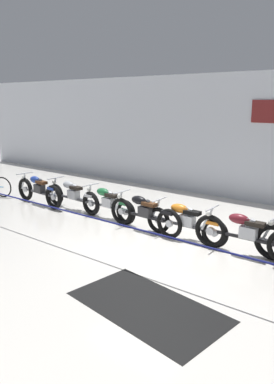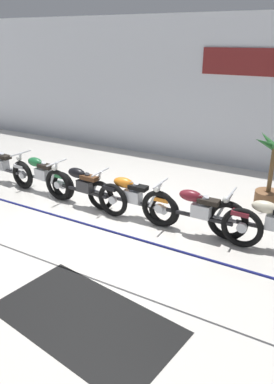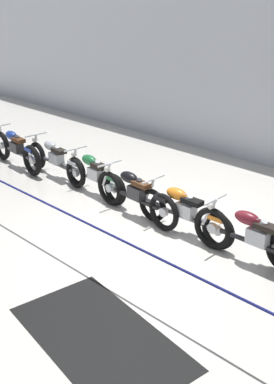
{
  "view_description": "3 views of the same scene",
  "coord_description": "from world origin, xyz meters",
  "px_view_note": "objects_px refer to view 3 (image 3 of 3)",
  "views": [
    {
      "loc": [
        4.9,
        -6.87,
        3.27
      ],
      "look_at": [
        -1.33,
        1.18,
        0.8
      ],
      "focal_mm": 35.0,
      "sensor_mm": 36.0,
      "label": 1
    },
    {
      "loc": [
        4.31,
        -5.57,
        3.58
      ],
      "look_at": [
        0.71,
        0.64,
        0.59
      ],
      "focal_mm": 35.0,
      "sensor_mm": 36.0,
      "label": 2
    },
    {
      "loc": [
        5.57,
        -5.7,
        4.24
      ],
      "look_at": [
        -0.43,
        0.42,
        0.6
      ],
      "focal_mm": 45.0,
      "sensor_mm": 36.0,
      "label": 3
    }
  ],
  "objects_px": {
    "motorcycle_maroon_5": "(255,239)",
    "motorcycle_black_3": "(135,194)",
    "motorcycle_green_2": "(94,175)",
    "motorcycle_silver_1": "(55,160)",
    "motorcycle_orange_4": "(183,211)",
    "floor_banner": "(100,338)",
    "motorcycle_blue_0": "(16,149)",
    "stanchion_far_left": "(19,196)"
  },
  "relations": [
    {
      "from": "motorcycle_black_3",
      "to": "floor_banner",
      "type": "distance_m",
      "value": 3.73
    },
    {
      "from": "motorcycle_silver_1",
      "to": "motorcycle_black_3",
      "type": "height_order",
      "value": "motorcycle_black_3"
    },
    {
      "from": "motorcycle_silver_1",
      "to": "motorcycle_maroon_5",
      "type": "bearing_deg",
      "value": -1.54
    },
    {
      "from": "motorcycle_silver_1",
      "to": "motorcycle_black_3",
      "type": "xyz_separation_m",
      "value": [
        2.89,
        -0.2,
        0.02
      ]
    },
    {
      "from": "motorcycle_orange_4",
      "to": "floor_banner",
      "type": "bearing_deg",
      "value": -70.08
    },
    {
      "from": "motorcycle_silver_1",
      "to": "motorcycle_maroon_5",
      "type": "relative_size",
      "value": 0.98
    },
    {
      "from": "motorcycle_maroon_5",
      "to": "motorcycle_black_3",
      "type": "bearing_deg",
      "value": -178.98
    },
    {
      "from": "motorcycle_green_2",
      "to": "motorcycle_black_3",
      "type": "xyz_separation_m",
      "value": [
        1.43,
        -0.18,
        0.03
      ]
    },
    {
      "from": "motorcycle_orange_4",
      "to": "stanchion_far_left",
      "type": "bearing_deg",
      "value": -136.01
    },
    {
      "from": "stanchion_far_left",
      "to": "floor_banner",
      "type": "distance_m",
      "value": 3.48
    },
    {
      "from": "motorcycle_silver_1",
      "to": "floor_banner",
      "type": "distance_m",
      "value": 6.04
    },
    {
      "from": "motorcycle_green_2",
      "to": "stanchion_far_left",
      "type": "distance_m",
      "value": 2.23
    },
    {
      "from": "motorcycle_blue_0",
      "to": "motorcycle_silver_1",
      "type": "distance_m",
      "value": 1.34
    },
    {
      "from": "stanchion_far_left",
      "to": "motorcycle_silver_1",
      "type": "bearing_deg",
      "value": 130.68
    },
    {
      "from": "motorcycle_blue_0",
      "to": "motorcycle_silver_1",
      "type": "height_order",
      "value": "motorcycle_blue_0"
    },
    {
      "from": "motorcycle_silver_1",
      "to": "motorcycle_black_3",
      "type": "bearing_deg",
      "value": -3.92
    },
    {
      "from": "motorcycle_orange_4",
      "to": "stanchion_far_left",
      "type": "height_order",
      "value": "stanchion_far_left"
    },
    {
      "from": "stanchion_far_left",
      "to": "motorcycle_black_3",
      "type": "bearing_deg",
      "value": 63.35
    },
    {
      "from": "motorcycle_maroon_5",
      "to": "stanchion_far_left",
      "type": "distance_m",
      "value": 4.23
    },
    {
      "from": "floor_banner",
      "to": "motorcycle_green_2",
      "type": "bearing_deg",
      "value": 147.77
    },
    {
      "from": "stanchion_far_left",
      "to": "motorcycle_green_2",
      "type": "bearing_deg",
      "value": 101.06
    },
    {
      "from": "motorcycle_silver_1",
      "to": "motorcycle_orange_4",
      "type": "height_order",
      "value": "motorcycle_silver_1"
    },
    {
      "from": "motorcycle_orange_4",
      "to": "motorcycle_maroon_5",
      "type": "bearing_deg",
      "value": -1.74
    },
    {
      "from": "motorcycle_silver_1",
      "to": "motorcycle_green_2",
      "type": "xyz_separation_m",
      "value": [
        1.46,
        -0.02,
        -0.0
      ]
    },
    {
      "from": "motorcycle_green_2",
      "to": "floor_banner",
      "type": "height_order",
      "value": "motorcycle_green_2"
    },
    {
      "from": "motorcycle_silver_1",
      "to": "motorcycle_orange_4",
      "type": "relative_size",
      "value": 1.07
    },
    {
      "from": "motorcycle_blue_0",
      "to": "stanchion_far_left",
      "type": "bearing_deg",
      "value": -31.26
    },
    {
      "from": "motorcycle_blue_0",
      "to": "floor_banner",
      "type": "bearing_deg",
      "value": -24.02
    },
    {
      "from": "stanchion_far_left",
      "to": "floor_banner",
      "type": "height_order",
      "value": "stanchion_far_left"
    },
    {
      "from": "motorcycle_blue_0",
      "to": "motorcycle_green_2",
      "type": "xyz_separation_m",
      "value": [
        2.78,
        0.23,
        -0.02
      ]
    },
    {
      "from": "motorcycle_green_2",
      "to": "motorcycle_black_3",
      "type": "relative_size",
      "value": 0.91
    },
    {
      "from": "motorcycle_blue_0",
      "to": "floor_banner",
      "type": "relative_size",
      "value": 0.91
    },
    {
      "from": "motorcycle_maroon_5",
      "to": "stanchion_far_left",
      "type": "xyz_separation_m",
      "value": [
        -3.7,
        -2.04,
        0.27
      ]
    },
    {
      "from": "stanchion_far_left",
      "to": "motorcycle_maroon_5",
      "type": "bearing_deg",
      "value": 28.93
    },
    {
      "from": "motorcycle_green_2",
      "to": "motorcycle_black_3",
      "type": "bearing_deg",
      "value": -7.05
    },
    {
      "from": "motorcycle_blue_0",
      "to": "motorcycle_orange_4",
      "type": "bearing_deg",
      "value": 1.55
    },
    {
      "from": "motorcycle_green_2",
      "to": "motorcycle_maroon_5",
      "type": "height_order",
      "value": "motorcycle_maroon_5"
    },
    {
      "from": "motorcycle_black_3",
      "to": "motorcycle_maroon_5",
      "type": "xyz_separation_m",
      "value": [
        2.7,
        0.05,
        0.01
      ]
    },
    {
      "from": "motorcycle_maroon_5",
      "to": "floor_banner",
      "type": "xyz_separation_m",
      "value": [
        -0.44,
        -2.98,
        -0.48
      ]
    },
    {
      "from": "motorcycle_silver_1",
      "to": "motorcycle_blue_0",
      "type": "bearing_deg",
      "value": -169.31
    },
    {
      "from": "stanchion_far_left",
      "to": "floor_banner",
      "type": "relative_size",
      "value": 4.71
    },
    {
      "from": "motorcycle_green_2",
      "to": "motorcycle_orange_4",
      "type": "relative_size",
      "value": 0.95
    }
  ]
}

